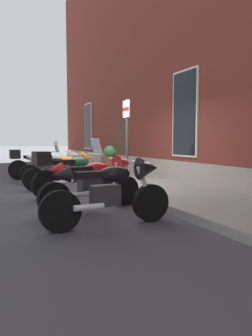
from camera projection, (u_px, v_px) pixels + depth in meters
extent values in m
plane|color=#38383A|center=(108.00, 190.00, 8.44)|extent=(140.00, 140.00, 0.00)
cube|color=gray|center=(148.00, 185.00, 8.94)|extent=(33.70, 2.44, 0.15)
cube|color=gray|center=(183.00, 173.00, 9.40)|extent=(27.70, 0.10, 0.70)
cube|color=silver|center=(88.00, 126.00, 17.63)|extent=(1.22, 0.06, 2.52)
cube|color=black|center=(87.00, 126.00, 17.62)|extent=(1.10, 0.03, 2.40)
cube|color=#472B19|center=(121.00, 145.00, 13.52)|extent=(1.10, 0.08, 2.30)
cube|color=silver|center=(185.00, 114.00, 9.26)|extent=(1.22, 0.06, 2.52)
cube|color=black|center=(184.00, 114.00, 9.25)|extent=(1.10, 0.03, 2.40)
cylinder|color=black|center=(60.00, 168.00, 11.28)|extent=(0.14, 0.67, 0.67)
cylinder|color=black|center=(18.00, 170.00, 10.66)|extent=(0.14, 0.67, 0.67)
cylinder|color=silver|center=(57.00, 162.00, 11.21)|extent=(0.08, 0.30, 0.60)
cube|color=#28282B|center=(38.00, 164.00, 10.93)|extent=(0.23, 0.45, 0.32)
ellipsoid|color=#B7BABF|center=(42.00, 157.00, 10.98)|extent=(0.27, 0.53, 0.24)
cube|color=black|center=(31.00, 157.00, 10.81)|extent=(0.23, 0.49, 0.10)
cylinder|color=silver|center=(55.00, 152.00, 11.15)|extent=(0.62, 0.05, 0.04)
cylinder|color=silver|center=(30.00, 168.00, 10.70)|extent=(0.10, 0.45, 0.09)
cube|color=#B2BCC6|center=(56.00, 147.00, 11.16)|extent=(0.36, 0.15, 0.40)
cube|color=black|center=(15.00, 154.00, 10.57)|extent=(0.37, 0.33, 0.30)
cylinder|color=black|center=(75.00, 173.00, 10.07)|extent=(0.13, 0.61, 0.61)
cylinder|color=black|center=(30.00, 175.00, 9.52)|extent=(0.13, 0.61, 0.61)
cylinder|color=silver|center=(72.00, 164.00, 10.01)|extent=(0.07, 0.33, 0.68)
cube|color=#28282B|center=(52.00, 168.00, 9.76)|extent=(0.22, 0.44, 0.32)
ellipsoid|color=silver|center=(56.00, 157.00, 9.79)|extent=(0.27, 0.52, 0.24)
cube|color=black|center=(44.00, 157.00, 9.64)|extent=(0.23, 0.48, 0.10)
cylinder|color=silver|center=(69.00, 151.00, 9.94)|extent=(0.62, 0.04, 0.04)
cylinder|color=silver|center=(42.00, 173.00, 9.54)|extent=(0.09, 0.45, 0.09)
cone|color=silver|center=(73.00, 155.00, 10.00)|extent=(0.36, 0.34, 0.36)
cone|color=silver|center=(30.00, 157.00, 9.48)|extent=(0.24, 0.26, 0.24)
cylinder|color=black|center=(89.00, 177.00, 8.80)|extent=(0.13, 0.62, 0.61)
cylinder|color=black|center=(35.00, 180.00, 8.22)|extent=(0.13, 0.62, 0.61)
cylinder|color=silver|center=(85.00, 168.00, 8.74)|extent=(0.07, 0.32, 0.65)
cube|color=#28282B|center=(61.00, 172.00, 8.47)|extent=(0.23, 0.44, 0.32)
ellipsoid|color=orange|center=(66.00, 161.00, 8.51)|extent=(0.27, 0.52, 0.24)
cube|color=black|center=(52.00, 161.00, 8.35)|extent=(0.23, 0.48, 0.10)
cylinder|color=silver|center=(82.00, 154.00, 8.67)|extent=(0.62, 0.04, 0.04)
cylinder|color=silver|center=(50.00, 178.00, 8.25)|extent=(0.10, 0.45, 0.09)
cone|color=orange|center=(87.00, 158.00, 8.73)|extent=(0.36, 0.34, 0.36)
cone|color=orange|center=(35.00, 160.00, 8.18)|extent=(0.24, 0.26, 0.24)
cylinder|color=black|center=(101.00, 181.00, 7.87)|extent=(0.23, 0.68, 0.66)
cylinder|color=black|center=(46.00, 185.00, 7.08)|extent=(0.23, 0.68, 0.66)
cylinder|color=silver|center=(97.00, 170.00, 7.79)|extent=(0.13, 0.33, 0.66)
cube|color=#28282B|center=(73.00, 175.00, 7.43)|extent=(0.29, 0.47, 0.32)
ellipsoid|color=#195633|center=(79.00, 162.00, 7.49)|extent=(0.35, 0.56, 0.24)
cube|color=black|center=(64.00, 162.00, 7.27)|extent=(0.30, 0.51, 0.10)
cylinder|color=silver|center=(94.00, 154.00, 7.71)|extent=(0.62, 0.14, 0.04)
cylinder|color=silver|center=(63.00, 182.00, 7.17)|extent=(0.17, 0.46, 0.09)
cube|color=#B2BCC6|center=(97.00, 147.00, 7.73)|extent=(0.38, 0.20, 0.40)
cube|color=black|center=(41.00, 158.00, 6.97)|extent=(0.41, 0.38, 0.30)
cylinder|color=black|center=(125.00, 191.00, 6.49)|extent=(0.24, 0.61, 0.60)
cylinder|color=black|center=(54.00, 199.00, 5.58)|extent=(0.24, 0.61, 0.60)
cylinder|color=silver|center=(121.00, 178.00, 6.40)|extent=(0.13, 0.33, 0.66)
cube|color=#28282B|center=(90.00, 185.00, 5.99)|extent=(0.30, 0.48, 0.32)
ellipsoid|color=red|center=(97.00, 169.00, 6.05)|extent=(0.36, 0.56, 0.24)
cube|color=black|center=(79.00, 169.00, 5.82)|extent=(0.31, 0.51, 0.10)
cylinder|color=silver|center=(118.00, 159.00, 6.32)|extent=(0.61, 0.16, 0.04)
cylinder|color=silver|center=(79.00, 195.00, 5.73)|extent=(0.18, 0.46, 0.09)
cone|color=red|center=(123.00, 164.00, 6.41)|extent=(0.42, 0.41, 0.36)
cone|color=red|center=(55.00, 170.00, 5.54)|extent=(0.29, 0.30, 0.24)
cylinder|color=black|center=(151.00, 203.00, 5.18)|extent=(0.12, 0.62, 0.61)
cylinder|color=black|center=(60.00, 211.00, 4.56)|extent=(0.12, 0.62, 0.61)
cylinder|color=silver|center=(145.00, 187.00, 5.12)|extent=(0.07, 0.33, 0.67)
cube|color=#28282B|center=(105.00, 195.00, 4.83)|extent=(0.22, 0.44, 0.32)
ellipsoid|color=black|center=(114.00, 174.00, 4.87)|extent=(0.26, 0.52, 0.24)
cube|color=black|center=(91.00, 175.00, 4.71)|extent=(0.22, 0.48, 0.10)
cylinder|color=silver|center=(141.00, 162.00, 5.05)|extent=(0.62, 0.04, 0.04)
cylinder|color=silver|center=(89.00, 207.00, 4.61)|extent=(0.09, 0.45, 0.09)
cone|color=black|center=(148.00, 168.00, 5.11)|extent=(0.36, 0.34, 0.36)
cone|color=black|center=(61.00, 175.00, 4.52)|extent=(0.24, 0.26, 0.24)
cylinder|color=#4C4C51|center=(127.00, 143.00, 8.33)|extent=(0.06, 0.06, 2.24)
cube|color=white|center=(126.00, 109.00, 8.25)|extent=(0.36, 0.03, 0.44)
cube|color=red|center=(126.00, 109.00, 8.24)|extent=(0.36, 0.01, 0.08)
cylinder|color=brown|center=(110.00, 167.00, 10.16)|extent=(0.57, 0.57, 0.67)
cylinder|color=black|center=(110.00, 167.00, 10.16)|extent=(0.60, 0.60, 0.04)
sphere|color=#28602D|center=(110.00, 152.00, 10.12)|extent=(0.40, 0.40, 0.40)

